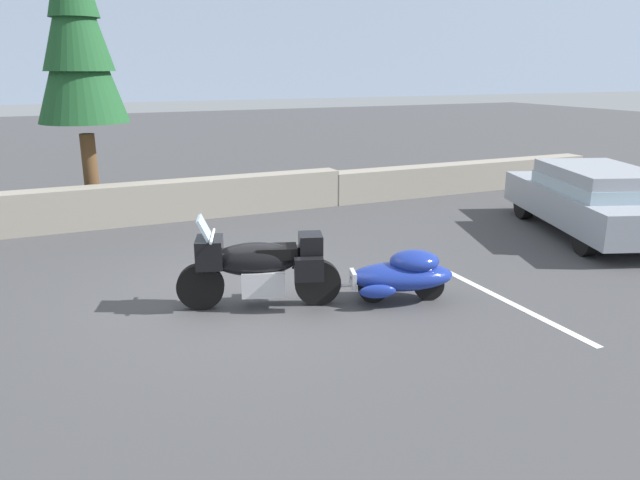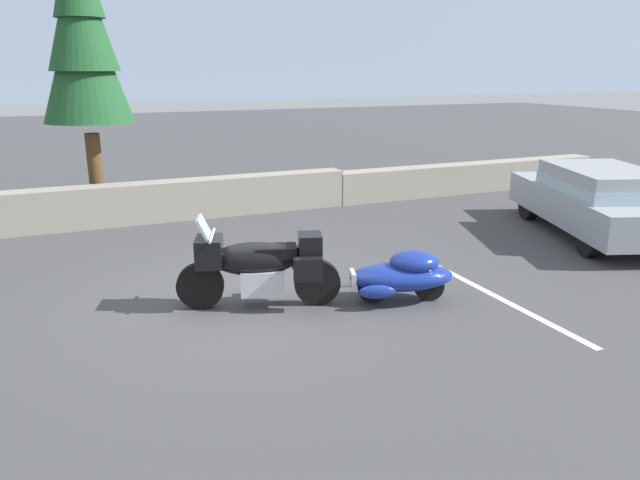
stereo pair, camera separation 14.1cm
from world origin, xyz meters
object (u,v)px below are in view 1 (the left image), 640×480
(car_shaped_trailer, at_px, (402,274))
(pine_tree_tall, at_px, (75,28))
(sedan_at_right_edge, at_px, (593,198))
(touring_motorcycle, at_px, (259,265))

(car_shaped_trailer, xyz_separation_m, pine_tree_tall, (-3.67, 7.30, 3.67))
(car_shaped_trailer, relative_size, sedan_at_right_edge, 0.45)
(pine_tree_tall, bearing_deg, touring_motorcycle, -75.61)
(touring_motorcycle, bearing_deg, pine_tree_tall, 104.39)
(sedan_at_right_edge, height_order, pine_tree_tall, pine_tree_tall)
(sedan_at_right_edge, bearing_deg, touring_motorcycle, -172.92)
(touring_motorcycle, bearing_deg, car_shaped_trailer, -18.08)
(pine_tree_tall, bearing_deg, car_shaped_trailer, -63.33)
(car_shaped_trailer, distance_m, sedan_at_right_edge, 5.62)
(touring_motorcycle, xyz_separation_m, sedan_at_right_edge, (7.35, 0.91, 0.15))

